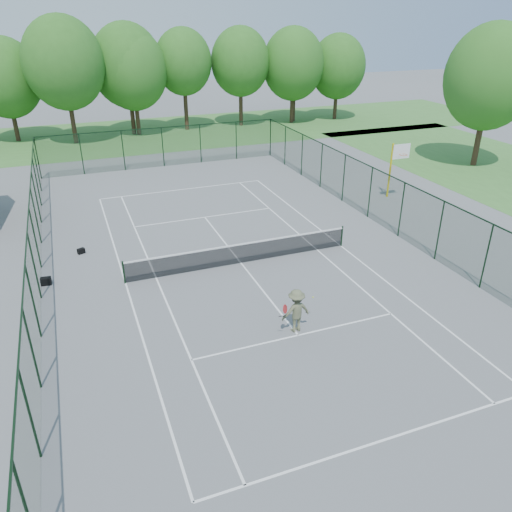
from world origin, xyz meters
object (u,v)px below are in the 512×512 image
(sports_bag_a, at_px, (46,281))
(tennis_player, at_px, (296,311))
(tennis_net, at_px, (241,252))
(basketball_goal, at_px, (396,160))

(sports_bag_a, distance_m, tennis_player, 11.39)
(tennis_net, height_order, tennis_player, tennis_player)
(tennis_player, bearing_deg, tennis_net, 90.42)
(basketball_goal, bearing_deg, tennis_net, -157.05)
(tennis_net, distance_m, tennis_player, 6.06)
(tennis_net, xyz_separation_m, tennis_player, (0.04, -6.05, 0.30))
(basketball_goal, distance_m, tennis_player, 16.60)
(basketball_goal, xyz_separation_m, tennis_player, (-12.13, -11.20, -1.70))
(sports_bag_a, height_order, tennis_player, tennis_player)
(sports_bag_a, bearing_deg, basketball_goal, 17.37)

